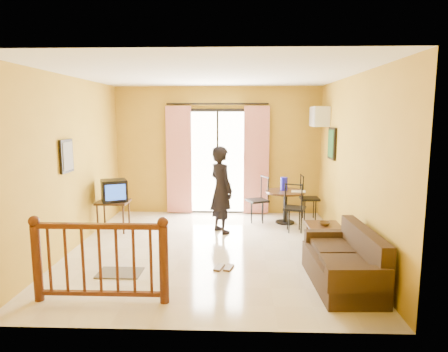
{
  "coord_description": "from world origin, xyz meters",
  "views": [
    {
      "loc": [
        0.46,
        -6.29,
        2.19
      ],
      "look_at": [
        0.22,
        0.2,
        1.19
      ],
      "focal_mm": 32.0,
      "sensor_mm": 36.0,
      "label": 1
    }
  ],
  "objects_px": {
    "standing_person": "(221,190)",
    "coffee_table": "(326,236)",
    "sofa": "(346,264)",
    "dining_table": "(285,198)",
    "television": "(114,190)"
  },
  "relations": [
    {
      "from": "standing_person",
      "to": "coffee_table",
      "type": "bearing_deg",
      "value": -158.38
    },
    {
      "from": "sofa",
      "to": "coffee_table",
      "type": "bearing_deg",
      "value": 87.31
    },
    {
      "from": "dining_table",
      "to": "coffee_table",
      "type": "relative_size",
      "value": 0.83
    },
    {
      "from": "television",
      "to": "sofa",
      "type": "relative_size",
      "value": 0.36
    },
    {
      "from": "dining_table",
      "to": "sofa",
      "type": "bearing_deg",
      "value": -81.79
    },
    {
      "from": "sofa",
      "to": "standing_person",
      "type": "xyz_separation_m",
      "value": [
        -1.71,
        2.32,
        0.53
      ]
    },
    {
      "from": "television",
      "to": "dining_table",
      "type": "relative_size",
      "value": 0.73
    },
    {
      "from": "standing_person",
      "to": "sofa",
      "type": "bearing_deg",
      "value": -178.33
    },
    {
      "from": "dining_table",
      "to": "coffee_table",
      "type": "height_order",
      "value": "dining_table"
    },
    {
      "from": "standing_person",
      "to": "television",
      "type": "bearing_deg",
      "value": 55.62
    },
    {
      "from": "dining_table",
      "to": "sofa",
      "type": "xyz_separation_m",
      "value": [
        0.43,
        -3.0,
        -0.24
      ]
    },
    {
      "from": "television",
      "to": "sofa",
      "type": "distance_m",
      "value": 4.4
    },
    {
      "from": "dining_table",
      "to": "standing_person",
      "type": "xyz_separation_m",
      "value": [
        -1.28,
        -0.68,
        0.29
      ]
    },
    {
      "from": "dining_table",
      "to": "sofa",
      "type": "relative_size",
      "value": 0.5
    },
    {
      "from": "sofa",
      "to": "television",
      "type": "bearing_deg",
      "value": 145.52
    }
  ]
}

